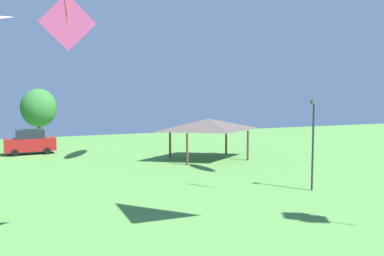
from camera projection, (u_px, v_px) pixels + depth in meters
The scene contains 5 objects.
kite_flying_7 at pixel (68, 23), 14.19m from camera, with size 1.97×0.44×1.95m.
parked_car_third_from_left at pixel (30, 142), 38.86m from camera, with size 4.68×2.12×2.38m.
park_pavilion at pixel (208, 124), 35.78m from camera, with size 7.44×5.10×3.60m.
light_post_1 at pixel (313, 139), 24.12m from camera, with size 0.36×0.20×5.41m.
treeline_tree_3 at pixel (39, 108), 47.88m from camera, with size 4.11×4.11×6.39m.
Camera 1 is at (-6.62, 3.00, 5.80)m, focal length 38.00 mm.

